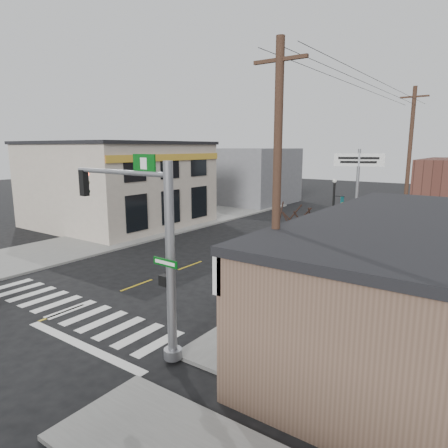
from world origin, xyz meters
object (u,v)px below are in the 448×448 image
Objects in this scene: guide_sign at (285,252)px; fire_hydrant at (298,316)px; bare_tree at (296,213)px; dance_center_sign at (358,174)px; lamp_post at (334,214)px; traffic_signal_pole at (152,238)px; utility_pole_far at (409,164)px; utility_pole_near at (276,204)px.

guide_sign is 3.63× the size of fire_hydrant.
dance_center_sign is at bearing 95.25° from bare_tree.
fire_hydrant is at bearing -33.13° from guide_sign.
dance_center_sign reaches higher than lamp_post.
guide_sign is 0.45× the size of dance_center_sign.
fire_hydrant is 0.16× the size of bare_tree.
traffic_signal_pole is at bearing -74.34° from guide_sign.
fire_hydrant is (2.98, 4.20, -3.29)m from traffic_signal_pole.
utility_pole_far is at bearing 44.55° from dance_center_sign.
lamp_post is at bearing 89.02° from traffic_signal_pole.
guide_sign is 9.84m from dance_center_sign.
lamp_post is at bearing 98.76° from bare_tree.
utility_pole_far is at bearing 89.76° from fire_hydrant.
bare_tree is at bearing -29.22° from guide_sign.
utility_pole_near is (1.19, -3.92, 0.90)m from bare_tree.
dance_center_sign is 0.61× the size of utility_pole_far.
dance_center_sign is 14.97m from utility_pole_near.
traffic_signal_pole is at bearing -114.75° from dance_center_sign.
bare_tree is at bearing 120.53° from fire_hydrant.
utility_pole_far is (-0.19, 19.25, 0.50)m from utility_pole_near.
dance_center_sign reaches higher than guide_sign.
utility_pole_near is at bearing -83.68° from fire_hydrant.
dance_center_sign is 0.67× the size of utility_pole_near.
bare_tree is at bearing -86.34° from lamp_post.
bare_tree is (1.00, -10.89, -0.90)m from dance_center_sign.
bare_tree is 15.43m from utility_pole_far.
guide_sign is at bearing -112.39° from dance_center_sign.
lamp_post is 0.46× the size of utility_pole_far.
lamp_post is 0.95× the size of bare_tree.
bare_tree reaches higher than fire_hydrant.
guide_sign is at bearing 124.62° from fire_hydrant.
guide_sign is 6.64m from utility_pole_near.
guide_sign is 5.96m from lamp_post.
traffic_signal_pole is 3.89m from utility_pole_near.
dance_center_sign is (-1.93, 12.47, 4.38)m from fire_hydrant.
utility_pole_far is (2.14, 7.93, 2.56)m from lamp_post.
lamp_post is at bearing -113.47° from dance_center_sign.
fire_hydrant is at bearing -59.47° from bare_tree.
fire_hydrant is at bearing -102.35° from dance_center_sign.
fire_hydrant is (2.13, -3.09, -1.41)m from guide_sign.
dance_center_sign is at bearing 99.23° from utility_pole_near.
fire_hydrant is 0.08× the size of utility_pole_near.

